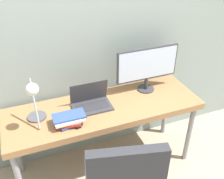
# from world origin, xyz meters

# --- Properties ---
(wall_back) EXTENTS (8.00, 0.05, 2.60)m
(wall_back) POSITION_xyz_m (0.00, 0.63, 1.30)
(wall_back) COLOR gray
(wall_back) RESTS_ON ground_plane
(desk) EXTENTS (1.74, 0.57, 0.74)m
(desk) POSITION_xyz_m (0.00, 0.28, 0.67)
(desk) COLOR #996B42
(desk) RESTS_ON ground_plane
(laptop) EXTENTS (0.34, 0.21, 0.22)m
(laptop) POSITION_xyz_m (-0.11, 0.33, 0.79)
(laptop) COLOR #38383D
(laptop) RESTS_ON desk
(monitor) EXTENTS (0.61, 0.16, 0.43)m
(monitor) POSITION_xyz_m (0.47, 0.41, 1.00)
(monitor) COLOR #333338
(monitor) RESTS_ON desk
(desk_lamp) EXTENTS (0.16, 0.29, 0.43)m
(desk_lamp) POSITION_xyz_m (-0.58, 0.23, 0.99)
(desk_lamp) COLOR #4C4C51
(desk_lamp) RESTS_ON desk
(book_stack) EXTENTS (0.26, 0.18, 0.09)m
(book_stack) POSITION_xyz_m (-0.35, 0.16, 0.79)
(book_stack) COLOR #334C8C
(book_stack) RESTS_ON desk
(tv_remote) EXTENTS (0.08, 0.16, 0.02)m
(tv_remote) POSITION_xyz_m (-0.31, 0.15, 0.75)
(tv_remote) COLOR black
(tv_remote) RESTS_ON desk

